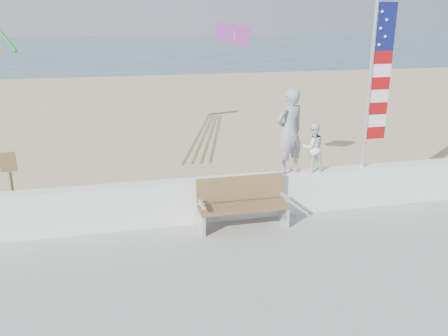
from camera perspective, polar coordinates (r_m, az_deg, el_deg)
The scene contains 9 objects.
ground at distance 8.33m, azimuth 1.57°, elevation -12.71°, with size 220.00×220.00×0.00m, color #335566.
sand at distance 16.58m, azimuth -6.46°, elevation 3.00°, with size 90.00×40.00×0.08m, color tan.
seawall at distance 9.81m, azimuth -1.41°, elevation -3.75°, with size 30.00×0.35×0.90m, color white.
adult at distance 9.86m, azimuth 7.91°, elevation 4.40°, with size 0.65×0.43×1.79m, color gray.
child at distance 10.15m, azimuth 10.62°, elevation 2.44°, with size 0.50×0.39×1.03m, color white.
bench at distance 9.49m, azimuth 2.23°, elevation -4.13°, with size 1.80×0.57×1.00m.
flag at distance 10.49m, azimuth 17.78°, elevation 10.19°, with size 0.50×0.08×3.50m.
parafoil_kite at distance 11.18m, azimuth 1.22°, elevation 15.77°, with size 0.87×0.38×0.58m.
sign at distance 10.99m, azimuth -24.29°, elevation -1.24°, with size 0.32×0.07×1.46m.
Camera 1 is at (-1.88, -6.93, 4.21)m, focal length 38.00 mm.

